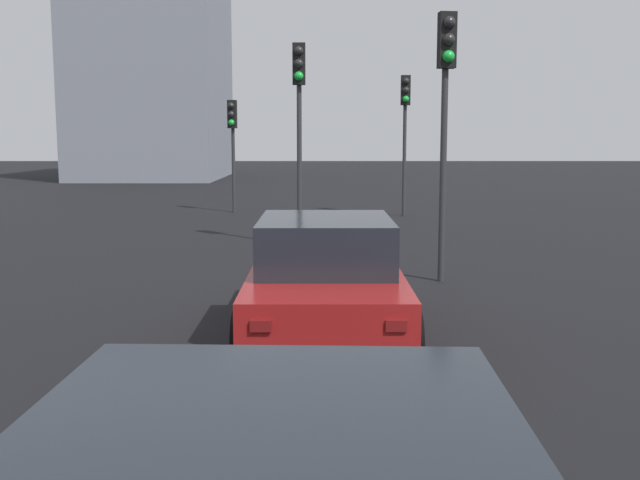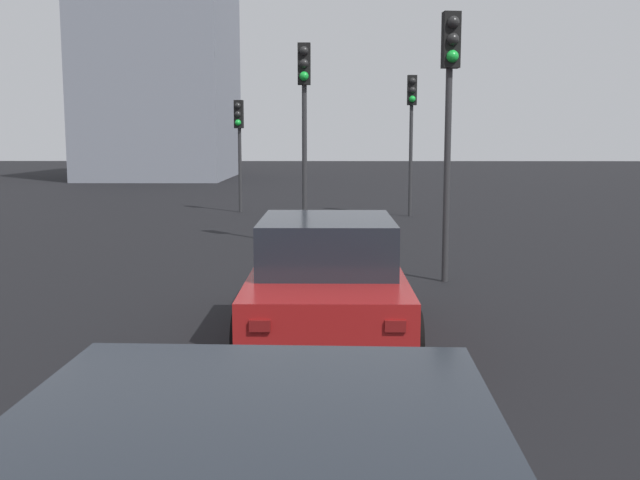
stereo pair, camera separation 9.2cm
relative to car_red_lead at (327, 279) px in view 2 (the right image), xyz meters
name	(u,v)px [view 2 (the right image)]	position (x,y,z in m)	size (l,w,h in m)	color
car_red_lead	(327,279)	(0.00, 0.00, 0.00)	(4.49, 2.00, 1.50)	maroon
traffic_light_near_left	(304,102)	(7.80, 0.52, 2.49)	(0.32, 0.28, 4.50)	#2D2D30
traffic_light_near_right	(412,116)	(14.27, -2.57, 2.38)	(0.32, 0.28, 4.33)	#2D2D30
traffic_light_far_left	(450,91)	(3.57, -2.02, 2.48)	(0.32, 0.30, 4.47)	#2D2D30
traffic_light_far_right	(239,132)	(15.52, 2.88, 1.90)	(0.33, 0.31, 3.64)	#2D2D30
building_facade_left	(163,76)	(37.05, 10.00, 5.38)	(11.57, 8.09, 12.21)	gray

